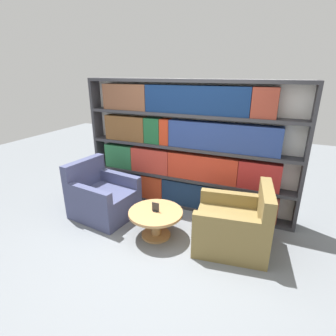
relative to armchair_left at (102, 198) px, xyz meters
name	(u,v)px	position (x,y,z in m)	size (l,w,h in m)	color
ground_plane	(153,248)	(1.16, -0.48, -0.31)	(14.00, 14.00, 0.00)	slate
bookshelf	(185,149)	(1.13, 0.85, 0.74)	(3.58, 0.30, 2.16)	silver
armchair_left	(102,198)	(0.00, 0.00, 0.00)	(1.04, 0.93, 0.91)	#42476B
armchair_right	(234,227)	(2.16, 0.00, 0.00)	(1.04, 0.94, 0.91)	olive
coffee_table	(156,218)	(1.08, -0.20, -0.02)	(0.77, 0.77, 0.40)	#AD7F4C
table_sign	(156,208)	(1.08, -0.20, 0.15)	(0.11, 0.06, 0.14)	black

